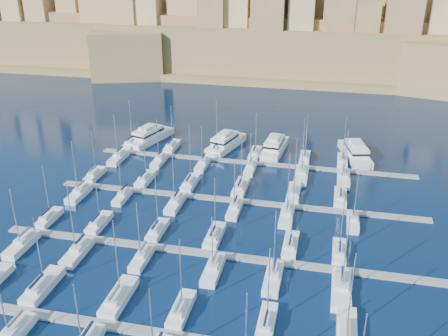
% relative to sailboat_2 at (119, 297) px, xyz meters
% --- Properties ---
extents(ground, '(600.00, 600.00, 0.00)m').
position_rel_sailboat_2_xyz_m(ground, '(11.58, 28.10, -0.76)').
color(ground, black).
rests_on(ground, ground).
extents(pontoon_mid_near, '(84.00, 2.00, 0.40)m').
position_rel_sailboat_2_xyz_m(pontoon_mid_near, '(11.58, 16.10, -0.56)').
color(pontoon_mid_near, slate).
rests_on(pontoon_mid_near, ground).
extents(pontoon_mid_far, '(84.00, 2.00, 0.40)m').
position_rel_sailboat_2_xyz_m(pontoon_mid_far, '(11.58, 38.10, -0.56)').
color(pontoon_mid_far, slate).
rests_on(pontoon_mid_far, ground).
extents(pontoon_far, '(84.00, 2.00, 0.40)m').
position_rel_sailboat_2_xyz_m(pontoon_far, '(11.58, 60.10, -0.56)').
color(pontoon_far, slate).
rests_on(pontoon_far, ground).
extents(sailboat_1, '(2.97, 9.92, 13.78)m').
position_rel_sailboat_2_xyz_m(sailboat_1, '(-13.59, -0.06, -0.01)').
color(sailboat_1, silver).
rests_on(sailboat_1, ground).
extents(sailboat_2, '(3.01, 10.04, 14.97)m').
position_rel_sailboat_2_xyz_m(sailboat_2, '(0.00, 0.00, 0.00)').
color(sailboat_2, silver).
rests_on(sailboat_2, ground).
extents(sailboat_3, '(2.61, 8.69, 13.44)m').
position_rel_sailboat_2_xyz_m(sailboat_3, '(10.71, -0.67, -0.02)').
color(sailboat_3, silver).
rests_on(sailboat_3, ground).
extents(sailboat_4, '(2.52, 8.41, 13.90)m').
position_rel_sailboat_2_xyz_m(sailboat_4, '(24.15, -0.80, -0.02)').
color(sailboat_4, silver).
rests_on(sailboat_4, ground).
extents(sailboat_5, '(2.95, 9.84, 14.27)m').
position_rel_sailboat_2_xyz_m(sailboat_5, '(35.89, -0.10, -0.01)').
color(sailboat_5, silver).
rests_on(sailboat_5, ground).
extents(sailboat_7, '(2.80, 9.34, 14.56)m').
position_rel_sailboat_2_xyz_m(sailboat_7, '(-11.67, -11.45, -0.01)').
color(sailboat_7, silver).
rests_on(sailboat_7, ground).
extents(sailboat_12, '(2.38, 7.92, 12.63)m').
position_rel_sailboat_2_xyz_m(sailboat_12, '(-24.70, 20.96, -0.04)').
color(sailboat_12, silver).
rests_on(sailboat_12, ground).
extents(sailboat_13, '(2.56, 8.53, 11.77)m').
position_rel_sailboat_2_xyz_m(sailboat_13, '(-13.57, 21.25, -0.04)').
color(sailboat_13, silver).
rests_on(sailboat_13, ground).
extents(sailboat_14, '(2.46, 8.21, 12.97)m').
position_rel_sailboat_2_xyz_m(sailboat_14, '(-0.92, 21.10, -0.03)').
color(sailboat_14, silver).
rests_on(sailboat_14, ground).
extents(sailboat_15, '(2.75, 9.15, 13.34)m').
position_rel_sailboat_2_xyz_m(sailboat_15, '(10.70, 21.56, -0.02)').
color(sailboat_15, silver).
rests_on(sailboat_15, ground).
extents(sailboat_16, '(2.67, 8.88, 12.91)m').
position_rel_sailboat_2_xyz_m(sailboat_16, '(25.55, 21.43, -0.03)').
color(sailboat_16, silver).
rests_on(sailboat_16, ground).
extents(sailboat_17, '(2.48, 8.25, 12.68)m').
position_rel_sailboat_2_xyz_m(sailboat_17, '(34.60, 21.12, -0.03)').
color(sailboat_17, silver).
rests_on(sailboat_17, ground).
extents(sailboat_18, '(2.71, 9.04, 12.99)m').
position_rel_sailboat_2_xyz_m(sailboat_18, '(-24.35, 10.69, -0.03)').
color(sailboat_18, silver).
rests_on(sailboat_18, ground).
extents(sailboat_19, '(2.72, 9.08, 15.24)m').
position_rel_sailboat_2_xyz_m(sailboat_19, '(-12.79, 10.67, -0.01)').
color(sailboat_19, silver).
rests_on(sailboat_19, ground).
extents(sailboat_20, '(2.34, 7.81, 12.65)m').
position_rel_sailboat_2_xyz_m(sailboat_20, '(-0.42, 11.30, -0.04)').
color(sailboat_20, silver).
rests_on(sailboat_20, ground).
extents(sailboat_21, '(2.70, 8.99, 11.89)m').
position_rel_sailboat_2_xyz_m(sailboat_21, '(13.11, 10.72, -0.03)').
color(sailboat_21, silver).
rests_on(sailboat_21, ground).
extents(sailboat_22, '(2.76, 9.19, 14.39)m').
position_rel_sailboat_2_xyz_m(sailboat_22, '(23.68, 10.62, -0.01)').
color(sailboat_22, silver).
rests_on(sailboat_22, ground).
extents(sailboat_23, '(3.17, 10.57, 15.17)m').
position_rel_sailboat_2_xyz_m(sailboat_23, '(35.06, 9.94, 0.01)').
color(sailboat_23, silver).
rests_on(sailboat_23, ground).
extents(sailboat_24, '(2.46, 8.20, 12.53)m').
position_rel_sailboat_2_xyz_m(sailboat_24, '(-25.06, 43.10, -0.04)').
color(sailboat_24, silver).
rests_on(sailboat_24, ground).
extents(sailboat_25, '(2.63, 8.78, 14.52)m').
position_rel_sailboat_2_xyz_m(sailboat_25, '(-11.89, 43.38, -0.01)').
color(sailboat_25, silver).
rests_on(sailboat_25, ground).
extents(sailboat_26, '(2.73, 9.11, 15.24)m').
position_rel_sailboat_2_xyz_m(sailboat_26, '(-0.59, 43.54, -0.00)').
color(sailboat_26, silver).
rests_on(sailboat_26, ground).
extents(sailboat_27, '(2.89, 9.62, 13.74)m').
position_rel_sailboat_2_xyz_m(sailboat_27, '(11.68, 43.79, -0.01)').
color(sailboat_27, silver).
rests_on(sailboat_27, ground).
extents(sailboat_28, '(2.81, 9.38, 14.14)m').
position_rel_sailboat_2_xyz_m(sailboat_28, '(24.13, 43.67, -0.01)').
color(sailboat_28, silver).
rests_on(sailboat_28, ground).
extents(sailboat_29, '(2.74, 9.14, 14.95)m').
position_rel_sailboat_2_xyz_m(sailboat_29, '(34.60, 43.56, -0.01)').
color(sailboat_29, silver).
rests_on(sailboat_29, ground).
extents(sailboat_30, '(2.69, 8.96, 14.12)m').
position_rel_sailboat_2_xyz_m(sailboat_30, '(-23.93, 32.73, -0.02)').
color(sailboat_30, silver).
rests_on(sailboat_30, ground).
extents(sailboat_31, '(2.23, 7.45, 12.00)m').
position_rel_sailboat_2_xyz_m(sailboat_31, '(-13.60, 33.47, -0.04)').
color(sailboat_31, silver).
rests_on(sailboat_31, ground).
extents(sailboat_32, '(2.61, 8.69, 13.90)m').
position_rel_sailboat_2_xyz_m(sailboat_32, '(-0.91, 32.87, -0.02)').
color(sailboat_32, silver).
rests_on(sailboat_32, ground).
extents(sailboat_33, '(2.46, 8.19, 12.63)m').
position_rel_sailboat_2_xyz_m(sailboat_33, '(12.41, 33.11, -0.04)').
color(sailboat_33, silver).
rests_on(sailboat_33, ground).
extents(sailboat_34, '(2.70, 9.01, 15.45)m').
position_rel_sailboat_2_xyz_m(sailboat_34, '(23.69, 32.71, -0.00)').
color(sailboat_34, silver).
rests_on(sailboat_34, ground).
extents(sailboat_35, '(2.44, 8.13, 11.69)m').
position_rel_sailboat_2_xyz_m(sailboat_35, '(37.25, 33.14, -0.04)').
color(sailboat_35, silver).
rests_on(sailboat_35, ground).
extents(sailboat_36, '(2.67, 8.91, 13.70)m').
position_rel_sailboat_2_xyz_m(sailboat_36, '(-24.50, 65.44, -0.02)').
color(sailboat_36, silver).
rests_on(sailboat_36, ground).
extents(sailboat_37, '(2.72, 9.07, 12.88)m').
position_rel_sailboat_2_xyz_m(sailboat_37, '(-12.33, 65.52, -0.03)').
color(sailboat_37, silver).
rests_on(sailboat_37, ground).
extents(sailboat_38, '(2.67, 8.89, 15.08)m').
position_rel_sailboat_2_xyz_m(sailboat_38, '(0.66, 65.43, -0.01)').
color(sailboat_38, silver).
rests_on(sailboat_38, ground).
extents(sailboat_39, '(2.67, 8.89, 12.39)m').
position_rel_sailboat_2_xyz_m(sailboat_39, '(11.56, 65.43, -0.03)').
color(sailboat_39, silver).
rests_on(sailboat_39, ground).
extents(sailboat_40, '(2.57, 8.56, 12.91)m').
position_rel_sailboat_2_xyz_m(sailboat_40, '(25.12, 65.27, -0.03)').
color(sailboat_40, silver).
rests_on(sailboat_40, ground).
extents(sailboat_41, '(2.64, 8.80, 12.99)m').
position_rel_sailboat_2_xyz_m(sailboat_41, '(34.97, 65.39, -0.03)').
color(sailboat_41, silver).
rests_on(sailboat_41, ground).
extents(sailboat_42, '(2.78, 9.25, 13.28)m').
position_rel_sailboat_2_xyz_m(sailboat_42, '(-23.81, 54.59, -0.02)').
color(sailboat_42, silver).
rests_on(sailboat_42, ground).
extents(sailboat_43, '(2.48, 8.25, 12.56)m').
position_rel_sailboat_2_xyz_m(sailboat_43, '(-12.38, 55.08, -0.04)').
color(sailboat_43, silver).
rests_on(sailboat_43, ground).
extents(sailboat_44, '(2.44, 8.12, 11.60)m').
position_rel_sailboat_2_xyz_m(sailboat_44, '(-0.56, 55.14, -0.05)').
color(sailboat_44, silver).
rests_on(sailboat_44, ground).
extents(sailboat_45, '(2.36, 7.87, 10.70)m').
position_rel_sailboat_2_xyz_m(sailboat_45, '(12.04, 55.27, -0.06)').
color(sailboat_45, silver).
rests_on(sailboat_45, ground).
extents(sailboat_46, '(3.15, 10.51, 16.04)m').
position_rel_sailboat_2_xyz_m(sailboat_46, '(25.11, 53.97, 0.01)').
color(sailboat_46, silver).
rests_on(sailboat_46, ground).
extents(sailboat_47, '(3.05, 10.16, 14.10)m').
position_rel_sailboat_2_xyz_m(sailboat_47, '(35.29, 54.14, -0.01)').
color(sailboat_47, silver).
rests_on(sailboat_47, ground).
extents(motor_yacht_a, '(9.92, 18.07, 5.25)m').
position_rel_sailboat_2_xyz_m(motor_yacht_a, '(-20.66, 69.93, 0.97)').
color(motor_yacht_a, silver).
rests_on(motor_yacht_a, ground).
extents(motor_yacht_b, '(9.13, 17.45, 5.25)m').
position_rel_sailboat_2_xyz_m(motor_yacht_b, '(2.39, 69.65, 0.97)').
color(motor_yacht_b, silver).
rests_on(motor_yacht_b, ground).
extents(motor_yacht_c, '(6.36, 16.72, 5.25)m').
position_rel_sailboat_2_xyz_m(motor_yacht_c, '(16.41, 69.45, 0.97)').
color(motor_yacht_c, silver).
rests_on(motor_yacht_c, ground).
extents(motor_yacht_d, '(9.30, 18.27, 5.25)m').
position_rel_sailboat_2_xyz_m(motor_yacht_d, '(38.28, 70.03, 0.97)').
color(motor_yacht_d, silver).
rests_on(motor_yacht_d, ground).
extents(fortified_city, '(460.00, 108.95, 59.52)m').
position_rel_sailboat_2_xyz_m(fortified_city, '(11.40, 183.36, 13.98)').
color(fortified_city, brown).
rests_on(fortified_city, ground).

